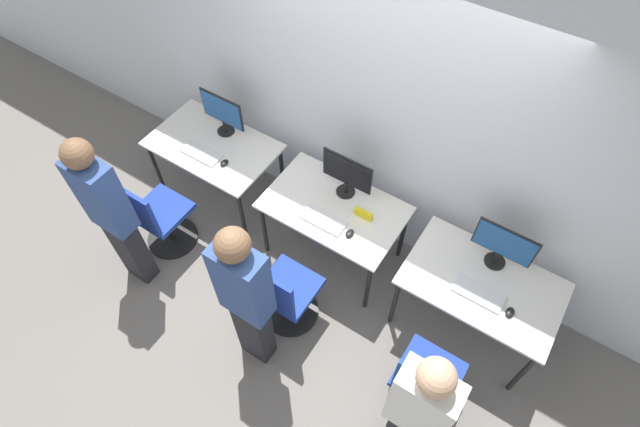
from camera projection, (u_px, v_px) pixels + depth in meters
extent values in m
plane|color=slate|center=(311.00, 280.00, 4.57)|extent=(20.00, 20.00, 0.00)
cube|color=silver|center=(370.00, 111.00, 3.86)|extent=(12.00, 0.05, 2.80)
cube|color=silver|center=(213.00, 145.00, 4.60)|extent=(1.17, 0.73, 0.02)
cylinder|color=black|center=(157.00, 169.00, 4.91)|extent=(0.04, 0.04, 0.70)
cylinder|color=black|center=(242.00, 217.00, 4.56)|extent=(0.04, 0.04, 0.70)
cylinder|color=black|center=(199.00, 131.00, 5.22)|extent=(0.04, 0.04, 0.70)
cylinder|color=black|center=(282.00, 173.00, 4.87)|extent=(0.04, 0.04, 0.70)
cylinder|color=black|center=(226.00, 131.00, 4.68)|extent=(0.16, 0.16, 0.01)
cylinder|color=black|center=(225.00, 126.00, 4.63)|extent=(0.04, 0.04, 0.11)
cube|color=black|center=(222.00, 110.00, 4.47)|extent=(0.46, 0.01, 0.30)
cube|color=navy|center=(221.00, 110.00, 4.47)|extent=(0.43, 0.01, 0.28)
cube|color=silver|center=(202.00, 153.00, 4.51)|extent=(0.38, 0.17, 0.02)
ellipsoid|color=black|center=(224.00, 163.00, 4.43)|extent=(0.06, 0.09, 0.03)
cylinder|color=black|center=(173.00, 238.00, 4.82)|extent=(0.48, 0.48, 0.03)
cylinder|color=black|center=(168.00, 225.00, 4.65)|extent=(0.04, 0.04, 0.40)
cube|color=navy|center=(162.00, 211.00, 4.47)|extent=(0.44, 0.44, 0.05)
cube|color=navy|center=(137.00, 210.00, 4.18)|extent=(0.40, 0.04, 0.44)
cube|color=#232328|center=(131.00, 249.00, 4.30)|extent=(0.25, 0.16, 0.79)
cube|color=navy|center=(101.00, 196.00, 3.71)|extent=(0.36, 0.20, 0.69)
sphere|color=brown|center=(77.00, 154.00, 3.34)|extent=(0.22, 0.22, 0.22)
cube|color=silver|center=(334.00, 207.00, 4.17)|extent=(1.17, 0.73, 0.02)
cylinder|color=black|center=(264.00, 229.00, 4.48)|extent=(0.04, 0.04, 0.70)
cylinder|color=black|center=(368.00, 287.00, 4.14)|extent=(0.04, 0.04, 0.70)
cylinder|color=black|center=(303.00, 184.00, 4.79)|extent=(0.04, 0.04, 0.70)
cylinder|color=black|center=(403.00, 234.00, 4.45)|extent=(0.04, 0.04, 0.70)
cylinder|color=black|center=(346.00, 192.00, 4.25)|extent=(0.16, 0.16, 0.01)
cylinder|color=black|center=(346.00, 187.00, 4.20)|extent=(0.04, 0.04, 0.11)
cube|color=black|center=(347.00, 171.00, 4.04)|extent=(0.46, 0.01, 0.30)
cube|color=black|center=(347.00, 172.00, 4.04)|extent=(0.43, 0.01, 0.28)
cube|color=silver|center=(323.00, 220.00, 4.07)|extent=(0.38, 0.17, 0.02)
ellipsoid|color=black|center=(350.00, 233.00, 3.98)|extent=(0.06, 0.09, 0.03)
cylinder|color=black|center=(291.00, 311.00, 4.37)|extent=(0.48, 0.48, 0.03)
cylinder|color=black|center=(290.00, 300.00, 4.20)|extent=(0.04, 0.04, 0.40)
cube|color=navy|center=(289.00, 287.00, 4.02)|extent=(0.44, 0.44, 0.05)
cube|color=navy|center=(272.00, 292.00, 3.72)|extent=(0.40, 0.04, 0.44)
cube|color=#232328|center=(254.00, 329.00, 3.86)|extent=(0.25, 0.16, 0.80)
cube|color=navy|center=(242.00, 283.00, 3.26)|extent=(0.36, 0.20, 0.70)
sphere|color=brown|center=(232.00, 245.00, 2.89)|extent=(0.23, 0.23, 0.23)
cube|color=silver|center=(483.00, 284.00, 3.75)|extent=(1.17, 0.73, 0.02)
cylinder|color=black|center=(395.00, 302.00, 4.06)|extent=(0.04, 0.04, 0.70)
cylinder|color=black|center=(522.00, 373.00, 3.71)|extent=(0.04, 0.04, 0.70)
cylinder|color=black|center=(428.00, 247.00, 4.37)|extent=(0.04, 0.04, 0.70)
cylinder|color=black|center=(549.00, 308.00, 4.02)|extent=(0.04, 0.04, 0.70)
cylinder|color=black|center=(495.00, 261.00, 3.84)|extent=(0.16, 0.16, 0.01)
cylinder|color=black|center=(497.00, 257.00, 3.79)|extent=(0.04, 0.04, 0.11)
cube|color=black|center=(505.00, 243.00, 3.63)|extent=(0.46, 0.01, 0.30)
cube|color=navy|center=(504.00, 243.00, 3.63)|extent=(0.43, 0.01, 0.28)
cube|color=silver|center=(478.00, 293.00, 3.68)|extent=(0.38, 0.17, 0.02)
ellipsoid|color=black|center=(510.00, 313.00, 3.58)|extent=(0.06, 0.09, 0.03)
cylinder|color=black|center=(419.00, 393.00, 3.95)|extent=(0.48, 0.48, 0.03)
cylinder|color=black|center=(423.00, 384.00, 3.78)|extent=(0.04, 0.04, 0.40)
cube|color=navy|center=(428.00, 375.00, 3.60)|extent=(0.44, 0.44, 0.05)
cube|color=navy|center=(422.00, 388.00, 3.30)|extent=(0.40, 0.04, 0.44)
cube|color=white|center=(422.00, 402.00, 2.86)|extent=(0.36, 0.20, 0.66)
sphere|color=tan|center=(436.00, 378.00, 2.51)|extent=(0.22, 0.22, 0.22)
cube|color=yellow|center=(363.00, 214.00, 4.07)|extent=(0.16, 0.03, 0.08)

